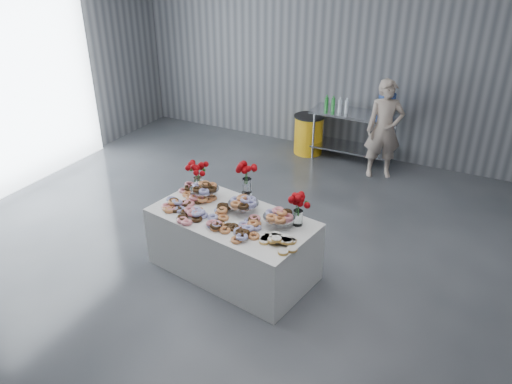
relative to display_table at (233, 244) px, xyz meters
The scene contains 16 objects.
ground 0.53m from the display_table, 114.61° to the right, with size 9.00×9.00×0.00m, color #373A3F.
room_walls 2.32m from the display_table, 148.15° to the right, with size 8.04×9.04×4.02m.
display_table is the anchor object (origin of this frame).
prep_table 3.78m from the display_table, 85.71° to the left, with size 1.50×0.60×0.90m.
donut_mounds 0.42m from the display_table, 90.00° to the right, with size 1.80×0.80×0.09m, color #C08046, non-canonical shape.
cake_stand_left 0.77m from the display_table, 155.36° to the left, with size 0.36×0.36×0.17m.
cake_stand_mid 0.54m from the display_table, 62.18° to the left, with size 0.36×0.36×0.17m.
cake_stand_right 0.77m from the display_table, ahead, with size 0.36×0.36×0.17m.
danish_pile 0.88m from the display_table, 20.69° to the right, with size 0.48×0.48×0.11m, color silver, non-canonical shape.
bouquet_left 1.04m from the display_table, 152.18° to the left, with size 0.26×0.26×0.42m.
bouquet_right 1.02m from the display_table, 13.82° to the left, with size 0.26×0.26×0.42m.
bouquet_center 0.83m from the display_table, 88.75° to the left, with size 0.26×0.26×0.57m.
water_jug 3.92m from the display_table, 78.26° to the left, with size 0.28×0.28×0.55m.
drink_bottles 3.72m from the display_table, 90.59° to the left, with size 0.54×0.08×0.27m, color #268C33, non-canonical shape.
person 3.56m from the display_table, 75.77° to the left, with size 0.59×0.39×1.62m, color #CC8C93.
trash_barrel 3.81m from the display_table, 98.36° to the left, with size 0.56×0.56×0.71m.
Camera 1 is at (2.66, -3.92, 3.67)m, focal length 35.00 mm.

